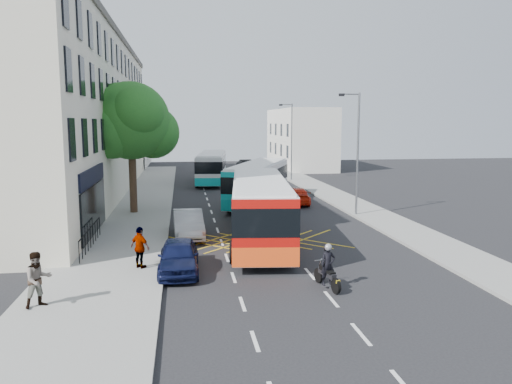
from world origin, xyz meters
name	(u,v)px	position (x,y,z in m)	size (l,w,h in m)	color
ground	(310,274)	(0.00, 0.00, 0.00)	(120.00, 120.00, 0.00)	black
pavement_left	(134,213)	(-8.50, 15.00, 0.07)	(5.00, 70.00, 0.15)	gray
pavement_right	(358,207)	(7.50, 15.00, 0.07)	(3.00, 70.00, 0.15)	gray
terrace_main	(75,116)	(-14.00, 24.49, 6.76)	(8.30, 45.00, 13.50)	#ECE3C5
terrace_far	(119,131)	(-14.00, 55.00, 5.00)	(8.00, 20.00, 10.00)	silver
building_right	(300,138)	(11.00, 48.00, 4.00)	(6.00, 18.00, 8.00)	silver
street_tree	(131,122)	(-8.51, 14.97, 6.29)	(6.30, 5.70, 8.80)	#382619
lamp_near	(356,147)	(6.20, 12.00, 4.62)	(1.45, 0.15, 8.00)	slate
lamp_far	(291,138)	(6.20, 32.00, 4.62)	(1.45, 0.15, 8.00)	slate
railings	(90,236)	(-9.70, 5.30, 0.72)	(0.08, 5.60, 1.14)	black
bus_near	(260,209)	(-1.20, 5.84, 1.78)	(4.14, 12.27, 3.38)	silver
bus_mid	(258,182)	(0.59, 17.92, 1.67)	(6.56, 11.43, 3.17)	silver
bus_far	(212,167)	(-2.13, 31.77, 1.65)	(3.85, 11.35, 3.13)	silver
motorbike	(328,267)	(0.20, -1.82, 0.82)	(0.70, 1.94, 1.74)	black
parked_car_blue	(179,257)	(-5.40, 0.99, 0.70)	(1.65, 4.11, 1.40)	#0D1235
parked_car_silver	(188,224)	(-4.90, 7.53, 0.73)	(1.55, 4.44, 1.46)	#979A9E
red_hatchback	(296,196)	(3.47, 17.49, 0.64)	(1.79, 4.39, 1.28)	red
distant_car_grey	(213,169)	(-1.54, 40.24, 0.67)	(2.21, 4.80, 1.33)	#3F4147
distant_car_silver	(251,171)	(2.50, 35.95, 0.75)	(1.78, 4.42, 1.51)	#AAADB2
distant_car_dark	(245,164)	(3.08, 45.89, 0.67)	(1.41, 4.05, 1.33)	black
pedestrian_near	(38,279)	(-10.00, -2.63, 1.09)	(0.92, 0.71, 1.88)	gray
pedestrian_far	(140,248)	(-7.00, 1.43, 1.04)	(1.04, 0.43, 1.77)	gray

